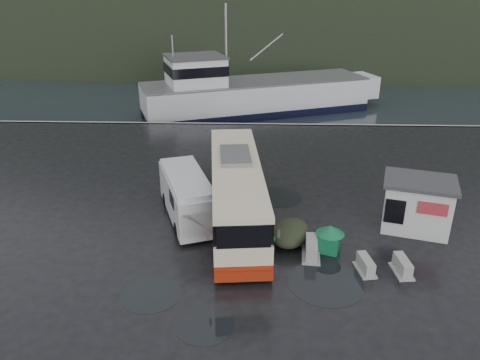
{
  "coord_description": "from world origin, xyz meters",
  "views": [
    {
      "loc": [
        2.07,
        -21.53,
        12.69
      ],
      "look_at": [
        1.22,
        3.33,
        1.7
      ],
      "focal_mm": 35.0,
      "sensor_mm": 36.0,
      "label": 1
    }
  ],
  "objects_px": {
    "jersey_barrier_b": "(311,256)",
    "fishing_trawler": "(256,100)",
    "dome_tent": "(290,242)",
    "white_van": "(188,217)",
    "jersey_barrier_a": "(365,271)",
    "waste_bin_left": "(259,257)",
    "ticket_kiosk": "(413,228)",
    "coach_bus": "(236,218)",
    "jersey_barrier_c": "(401,272)",
    "waste_bin_right": "(329,250)"
  },
  "relations": [
    {
      "from": "waste_bin_left",
      "to": "fishing_trawler",
      "type": "bearing_deg",
      "value": 90.44
    },
    {
      "from": "white_van",
      "to": "jersey_barrier_a",
      "type": "relative_size",
      "value": 4.51
    },
    {
      "from": "white_van",
      "to": "waste_bin_left",
      "type": "bearing_deg",
      "value": -63.91
    },
    {
      "from": "waste_bin_right",
      "to": "ticket_kiosk",
      "type": "relative_size",
      "value": 0.39
    },
    {
      "from": "white_van",
      "to": "waste_bin_right",
      "type": "bearing_deg",
      "value": -42.66
    },
    {
      "from": "fishing_trawler",
      "to": "ticket_kiosk",
      "type": "bearing_deg",
      "value": -93.47
    },
    {
      "from": "dome_tent",
      "to": "jersey_barrier_b",
      "type": "distance_m",
      "value": 1.59
    },
    {
      "from": "jersey_barrier_a",
      "to": "fishing_trawler",
      "type": "relative_size",
      "value": 0.05
    },
    {
      "from": "dome_tent",
      "to": "white_van",
      "type": "bearing_deg",
      "value": 156.4
    },
    {
      "from": "coach_bus",
      "to": "white_van",
      "type": "height_order",
      "value": "coach_bus"
    },
    {
      "from": "jersey_barrier_b",
      "to": "fishing_trawler",
      "type": "bearing_deg",
      "value": 95.16
    },
    {
      "from": "coach_bus",
      "to": "fishing_trawler",
      "type": "height_order",
      "value": "fishing_trawler"
    },
    {
      "from": "waste_bin_left",
      "to": "jersey_barrier_c",
      "type": "relative_size",
      "value": 1.05
    },
    {
      "from": "waste_bin_left",
      "to": "ticket_kiosk",
      "type": "bearing_deg",
      "value": 20.49
    },
    {
      "from": "dome_tent",
      "to": "fishing_trawler",
      "type": "relative_size",
      "value": 0.09
    },
    {
      "from": "coach_bus",
      "to": "ticket_kiosk",
      "type": "distance_m",
      "value": 9.72
    },
    {
      "from": "waste_bin_left",
      "to": "jersey_barrier_a",
      "type": "xyz_separation_m",
      "value": [
        4.95,
        -1.0,
        0.0
      ]
    },
    {
      "from": "dome_tent",
      "to": "ticket_kiosk",
      "type": "height_order",
      "value": "ticket_kiosk"
    },
    {
      "from": "jersey_barrier_b",
      "to": "jersey_barrier_c",
      "type": "height_order",
      "value": "jersey_barrier_b"
    },
    {
      "from": "white_van",
      "to": "jersey_barrier_a",
      "type": "xyz_separation_m",
      "value": [
        8.95,
        -4.92,
        0.0
      ]
    },
    {
      "from": "coach_bus",
      "to": "waste_bin_right",
      "type": "height_order",
      "value": "coach_bus"
    },
    {
      "from": "waste_bin_right",
      "to": "fishing_trawler",
      "type": "xyz_separation_m",
      "value": [
        -3.75,
        30.5,
        0.0
      ]
    },
    {
      "from": "jersey_barrier_b",
      "to": "jersey_barrier_c",
      "type": "relative_size",
      "value": 1.18
    },
    {
      "from": "ticket_kiosk",
      "to": "jersey_barrier_b",
      "type": "height_order",
      "value": "ticket_kiosk"
    },
    {
      "from": "jersey_barrier_c",
      "to": "coach_bus",
      "type": "bearing_deg",
      "value": 147.53
    },
    {
      "from": "ticket_kiosk",
      "to": "jersey_barrier_c",
      "type": "height_order",
      "value": "ticket_kiosk"
    },
    {
      "from": "jersey_barrier_a",
      "to": "coach_bus",
      "type": "bearing_deg",
      "value": 141.36
    },
    {
      "from": "jersey_barrier_a",
      "to": "jersey_barrier_c",
      "type": "bearing_deg",
      "value": -1.86
    },
    {
      "from": "waste_bin_right",
      "to": "white_van",
      "type": "bearing_deg",
      "value": 156.87
    },
    {
      "from": "coach_bus",
      "to": "waste_bin_left",
      "type": "distance_m",
      "value": 4.15
    },
    {
      "from": "white_van",
      "to": "jersey_barrier_c",
      "type": "distance_m",
      "value": 11.74
    },
    {
      "from": "waste_bin_left",
      "to": "ticket_kiosk",
      "type": "height_order",
      "value": "ticket_kiosk"
    },
    {
      "from": "waste_bin_right",
      "to": "ticket_kiosk",
      "type": "height_order",
      "value": "ticket_kiosk"
    },
    {
      "from": "dome_tent",
      "to": "waste_bin_left",
      "type": "bearing_deg",
      "value": -138.0
    },
    {
      "from": "ticket_kiosk",
      "to": "dome_tent",
      "type": "bearing_deg",
      "value": -149.64
    },
    {
      "from": "jersey_barrier_b",
      "to": "fishing_trawler",
      "type": "relative_size",
      "value": 0.06
    },
    {
      "from": "jersey_barrier_a",
      "to": "fishing_trawler",
      "type": "bearing_deg",
      "value": 99.15
    },
    {
      "from": "coach_bus",
      "to": "jersey_barrier_c",
      "type": "bearing_deg",
      "value": -37.84
    },
    {
      "from": "jersey_barrier_a",
      "to": "waste_bin_left",
      "type": "bearing_deg",
      "value": 168.55
    },
    {
      "from": "waste_bin_left",
      "to": "jersey_barrier_b",
      "type": "relative_size",
      "value": 0.88
    },
    {
      "from": "coach_bus",
      "to": "white_van",
      "type": "bearing_deg",
      "value": 175.31
    },
    {
      "from": "coach_bus",
      "to": "jersey_barrier_b",
      "type": "distance_m",
      "value": 5.36
    },
    {
      "from": "coach_bus",
      "to": "ticket_kiosk",
      "type": "relative_size",
      "value": 3.43
    },
    {
      "from": "dome_tent",
      "to": "jersey_barrier_c",
      "type": "distance_m",
      "value": 5.6
    },
    {
      "from": "ticket_kiosk",
      "to": "jersey_barrier_c",
      "type": "bearing_deg",
      "value": -96.85
    },
    {
      "from": "ticket_kiosk",
      "to": "jersey_barrier_b",
      "type": "bearing_deg",
      "value": -136.75
    },
    {
      "from": "white_van",
      "to": "jersey_barrier_b",
      "type": "xyz_separation_m",
      "value": [
        6.57,
        -3.74,
        0.0
      ]
    },
    {
      "from": "coach_bus",
      "to": "waste_bin_left",
      "type": "height_order",
      "value": "coach_bus"
    },
    {
      "from": "jersey_barrier_c",
      "to": "white_van",
      "type": "bearing_deg",
      "value": 154.9
    },
    {
      "from": "white_van",
      "to": "jersey_barrier_b",
      "type": "distance_m",
      "value": 7.56
    }
  ]
}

